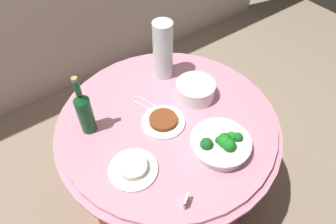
# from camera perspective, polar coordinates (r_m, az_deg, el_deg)

# --- Properties ---
(ground_plane) EXTENTS (6.00, 6.00, 0.00)m
(ground_plane) POSITION_cam_1_polar(r_m,az_deg,el_deg) (2.14, 0.00, -14.21)
(ground_plane) COLOR gray
(buffet_table) EXTENTS (1.16, 1.16, 0.74)m
(buffet_table) POSITION_cam_1_polar(r_m,az_deg,el_deg) (1.82, 0.00, -8.73)
(buffet_table) COLOR maroon
(buffet_table) RESTS_ON ground_plane
(broccoli_bowl) EXTENTS (0.28, 0.28, 0.11)m
(broccoli_bowl) POSITION_cam_1_polar(r_m,az_deg,el_deg) (1.40, 10.08, -6.00)
(broccoli_bowl) COLOR white
(broccoli_bowl) RESTS_ON buffet_table
(plate_stack) EXTENTS (0.21, 0.21, 0.09)m
(plate_stack) POSITION_cam_1_polar(r_m,az_deg,el_deg) (1.61, 5.23, 4.20)
(plate_stack) COLOR white
(plate_stack) RESTS_ON buffet_table
(wine_bottle) EXTENTS (0.07, 0.07, 0.34)m
(wine_bottle) POSITION_cam_1_polar(r_m,az_deg,el_deg) (1.44, -15.66, 0.14)
(wine_bottle) COLOR #124F23
(wine_bottle) RESTS_ON buffet_table
(decorative_fruit_vase) EXTENTS (0.11, 0.11, 0.34)m
(decorative_fruit_vase) POSITION_cam_1_polar(r_m,az_deg,el_deg) (1.67, -0.99, 11.42)
(decorative_fruit_vase) COLOR silver
(decorative_fruit_vase) RESTS_ON buffet_table
(serving_tongs) EXTENTS (0.09, 0.17, 0.01)m
(serving_tongs) POSITION_cam_1_polar(r_m,az_deg,el_deg) (1.59, -4.34, 1.58)
(serving_tongs) COLOR silver
(serving_tongs) RESTS_ON buffet_table
(food_plate_rice) EXTENTS (0.22, 0.22, 0.04)m
(food_plate_rice) POSITION_cam_1_polar(r_m,az_deg,el_deg) (1.34, -6.68, -10.61)
(food_plate_rice) COLOR white
(food_plate_rice) RESTS_ON buffet_table
(food_plate_stir_fry) EXTENTS (0.22, 0.22, 0.04)m
(food_plate_stir_fry) POSITION_cam_1_polar(r_m,az_deg,el_deg) (1.50, -0.92, -1.74)
(food_plate_stir_fry) COLOR white
(food_plate_stir_fry) RESTS_ON buffet_table
(label_placard_front) EXTENTS (0.05, 0.04, 0.05)m
(label_placard_front) POSITION_cam_1_polar(r_m,az_deg,el_deg) (1.25, 3.48, -16.56)
(label_placard_front) COLOR white
(label_placard_front) RESTS_ON buffet_table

